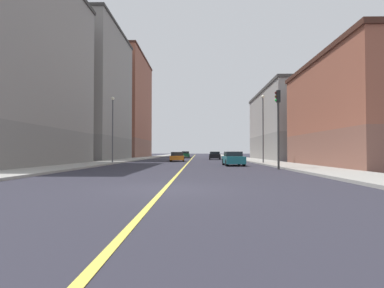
{
  "coord_description": "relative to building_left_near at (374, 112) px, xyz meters",
  "views": [
    {
      "loc": [
        1.19,
        -10.98,
        1.33
      ],
      "look_at": [
        0.1,
        45.2,
        2.73
      ],
      "focal_mm": 28.86,
      "sensor_mm": 36.0,
      "label": 1
    }
  ],
  "objects": [
    {
      "name": "lane_center_stripe",
      "position": [
        -16.62,
        32.76,
        -4.79
      ],
      "size": [
        0.16,
        154.0,
        0.01
      ],
      "primitive_type": "cube",
      "color": "#E5D14C",
      "rests_on": "ground"
    },
    {
      "name": "car_orange",
      "position": [
        -18.27,
        14.88,
        -4.17
      ],
      "size": [
        2.03,
        3.98,
        1.28
      ],
      "color": "orange",
      "rests_on": "ground"
    },
    {
      "name": "sidewalk_right",
      "position": [
        -26.15,
        32.76,
        -4.72
      ],
      "size": [
        3.78,
        168.0,
        0.15
      ],
      "primitive_type": "cube",
      "color": "#9E9B93",
      "rests_on": "ground"
    },
    {
      "name": "street_lamp_left_near",
      "position": [
        -8.37,
        6.24,
        -0.22
      ],
      "size": [
        0.36,
        0.36,
        7.33
      ],
      "color": "#4C4C51",
      "rests_on": "ground"
    },
    {
      "name": "building_left_mid",
      "position": [
        -0.0,
        22.89,
        0.84
      ],
      "size": [
        10.68,
        22.0,
        11.24
      ],
      "color": "gray",
      "rests_on": "ground"
    },
    {
      "name": "building_right_distant",
      "position": [
        -33.24,
        45.14,
        7.1
      ],
      "size": [
        10.68,
        22.56,
        23.78
      ],
      "color": "brown",
      "rests_on": "ground"
    },
    {
      "name": "car_teal",
      "position": [
        -12.07,
        2.23,
        -4.14
      ],
      "size": [
        1.87,
        4.39,
        1.34
      ],
      "color": "#196670",
      "rests_on": "ground"
    },
    {
      "name": "street_lamp_right_near",
      "position": [
        -24.86,
        6.58,
        -0.25
      ],
      "size": [
        0.36,
        0.36,
        7.26
      ],
      "color": "#4C4C51",
      "rests_on": "ground"
    },
    {
      "name": "building_right_midblock",
      "position": [
        -33.24,
        22.18,
        5.83
      ],
      "size": [
        10.68,
        18.37,
        21.23
      ],
      "color": "slate",
      "rests_on": "ground"
    },
    {
      "name": "building_right_corner",
      "position": [
        -33.24,
        0.14,
        4.4
      ],
      "size": [
        10.68,
        19.38,
        18.37
      ],
      "color": "slate",
      "rests_on": "ground"
    },
    {
      "name": "building_left_near",
      "position": [
        0.0,
        0.0,
        0.0
      ],
      "size": [
        10.68,
        16.93,
        9.57
      ],
      "color": "brown",
      "rests_on": "ground"
    },
    {
      "name": "sidewalk_left",
      "position": [
        -7.08,
        32.76,
        -4.72
      ],
      "size": [
        3.78,
        168.0,
        0.15
      ],
      "primitive_type": "cube",
      "color": "#9E9B93",
      "rests_on": "ground"
    },
    {
      "name": "car_green",
      "position": [
        -18.31,
        43.84,
        -4.12
      ],
      "size": [
        1.95,
        4.59,
        1.41
      ],
      "color": "#1E6B38",
      "rests_on": "ground"
    },
    {
      "name": "traffic_light_left_near",
      "position": [
        -9.39,
        -3.95,
        -0.94
      ],
      "size": [
        0.4,
        0.32,
        5.95
      ],
      "color": "#2D2D2D",
      "rests_on": "ground"
    },
    {
      "name": "car_black",
      "position": [
        -12.58,
        25.3,
        -4.13
      ],
      "size": [
        2.04,
        4.29,
        1.34
      ],
      "color": "black",
      "rests_on": "ground"
    },
    {
      "name": "ground_plane",
      "position": [
        -16.62,
        -16.24,
        -4.79
      ],
      "size": [
        400.0,
        400.0,
        0.0
      ],
      "primitive_type": "plane",
      "color": "#2B2A35",
      "rests_on": "ground"
    }
  ]
}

